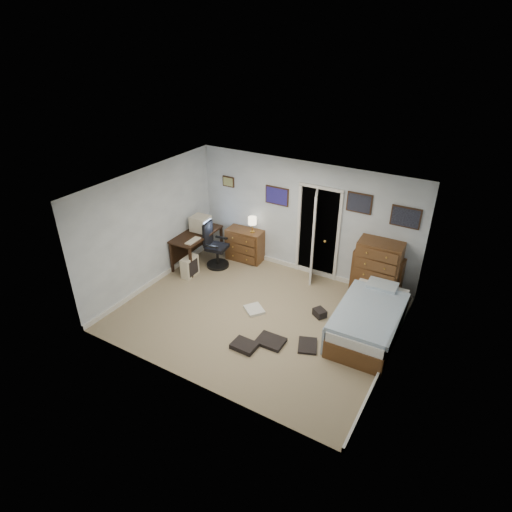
{
  "coord_description": "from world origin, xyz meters",
  "views": [
    {
      "loc": [
        3.36,
        -5.71,
        4.93
      ],
      "look_at": [
        -0.18,
        0.3,
        1.1
      ],
      "focal_mm": 30.0,
      "sensor_mm": 36.0,
      "label": 1
    }
  ],
  "objects": [
    {
      "name": "low_dresser",
      "position": [
        -1.35,
        1.77,
        0.38
      ],
      "size": [
        0.87,
        0.48,
        0.75
      ],
      "primitive_type": "cube",
      "rotation": [
        0.0,
        0.0,
        0.06
      ],
      "color": "brown",
      "rests_on": "floor"
    },
    {
      "name": "wall_posters",
      "position": [
        0.57,
        1.98,
        1.75
      ],
      "size": [
        4.38,
        0.04,
        0.6
      ],
      "color": "#331E11",
      "rests_on": "floor"
    },
    {
      "name": "computer_desk",
      "position": [
        -2.29,
        1.07,
        0.58
      ],
      "size": [
        0.65,
        1.33,
        0.75
      ],
      "rotation": [
        0.0,
        0.0,
        0.03
      ],
      "color": "black",
      "rests_on": "floor"
    },
    {
      "name": "doorway",
      "position": [
        0.35,
        2.27,
        1.0
      ],
      "size": [
        0.96,
        1.12,
        2.05
      ],
      "color": "black",
      "rests_on": "floor"
    },
    {
      "name": "media_stack",
      "position": [
        -2.32,
        2.16,
        0.37
      ],
      "size": [
        0.15,
        0.15,
        0.73
      ],
      "primitive_type": "cube",
      "rotation": [
        0.0,
        0.0,
        -0.03
      ],
      "color": "maroon",
      "rests_on": "floor"
    },
    {
      "name": "table_lamp",
      "position": [
        -1.15,
        1.78,
        1.02
      ],
      "size": [
        0.2,
        0.2,
        0.37
      ],
      "rotation": [
        0.0,
        0.0,
        0.06
      ],
      "color": "gold",
      "rests_on": "low_dresser"
    },
    {
      "name": "crt_monitor",
      "position": [
        -2.18,
        1.22,
        0.94
      ],
      "size": [
        0.4,
        0.37,
        0.36
      ],
      "rotation": [
        0.0,
        0.0,
        0.03
      ],
      "color": "beige",
      "rests_on": "computer_desk"
    },
    {
      "name": "floor_clutter",
      "position": [
        0.57,
        -0.34,
        0.04
      ],
      "size": [
        1.8,
        1.8,
        0.15
      ],
      "rotation": [
        0.0,
        0.0,
        -0.02
      ],
      "color": "black",
      "rests_on": "floor"
    },
    {
      "name": "keyboard",
      "position": [
        -2.02,
        0.72,
        0.77
      ],
      "size": [
        0.16,
        0.41,
        0.02
      ],
      "primitive_type": "cube",
      "rotation": [
        0.0,
        0.0,
        0.03
      ],
      "color": "beige",
      "rests_on": "computer_desk"
    },
    {
      "name": "floor",
      "position": [
        0.0,
        0.0,
        -0.01
      ],
      "size": [
        5.0,
        4.0,
        0.02
      ],
      "primitive_type": "cube",
      "color": "tan",
      "rests_on": "ground"
    },
    {
      "name": "bed",
      "position": [
        1.99,
        0.54,
        0.31
      ],
      "size": [
        1.12,
        2.0,
        0.65
      ],
      "rotation": [
        0.0,
        0.0,
        0.03
      ],
      "color": "brown",
      "rests_on": "floor"
    },
    {
      "name": "tall_dresser",
      "position": [
        1.74,
        1.75,
        0.62
      ],
      "size": [
        0.87,
        0.54,
        1.25
      ],
      "primitive_type": "cube",
      "rotation": [
        0.0,
        0.0,
        0.04
      ],
      "color": "brown",
      "rests_on": "floor"
    },
    {
      "name": "headboard_bookcase",
      "position": [
        1.71,
        1.86,
        0.48
      ],
      "size": [
        1.01,
        0.27,
        0.91
      ],
      "rotation": [
        0.0,
        0.0,
        -0.01
      ],
      "color": "brown",
      "rests_on": "floor"
    },
    {
      "name": "office_chair",
      "position": [
        -1.78,
        1.17,
        0.41
      ],
      "size": [
        0.57,
        0.57,
        1.05
      ],
      "rotation": [
        0.0,
        0.0,
        0.14
      ],
      "color": "black",
      "rests_on": "floor"
    },
    {
      "name": "pc_tower",
      "position": [
        -2.0,
        0.52,
        0.23
      ],
      "size": [
        0.22,
        0.43,
        0.45
      ],
      "rotation": [
        0.0,
        0.0,
        0.03
      ],
      "color": "beige",
      "rests_on": "floor"
    }
  ]
}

